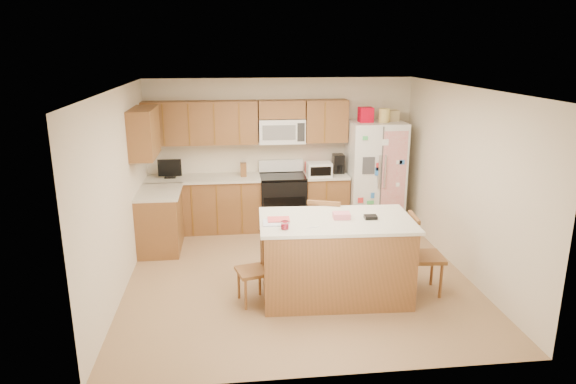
{
  "coord_description": "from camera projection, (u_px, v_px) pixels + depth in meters",
  "views": [
    {
      "loc": [
        -0.86,
        -6.36,
        2.99
      ],
      "look_at": [
        -0.09,
        0.35,
        1.08
      ],
      "focal_mm": 32.0,
      "sensor_mm": 36.0,
      "label": 1
    }
  ],
  "objects": [
    {
      "name": "room_shell",
      "position": [
        298.0,
        172.0,
        6.6
      ],
      "size": [
        4.6,
        4.6,
        2.52
      ],
      "color": "beige",
      "rests_on": "ground"
    },
    {
      "name": "ground",
      "position": [
        297.0,
        275.0,
        6.99
      ],
      "size": [
        4.5,
        4.5,
        0.0
      ],
      "primitive_type": "plane",
      "color": "#987149",
      "rests_on": "ground"
    },
    {
      "name": "refrigerator",
      "position": [
        375.0,
        173.0,
        8.7
      ],
      "size": [
        0.9,
        0.79,
        2.04
      ],
      "color": "white",
      "rests_on": "ground"
    },
    {
      "name": "windsor_chair_back",
      "position": [
        325.0,
        237.0,
        6.95
      ],
      "size": [
        0.58,
        0.57,
        1.06
      ],
      "color": "#985935",
      "rests_on": "ground"
    },
    {
      "name": "cabinetry",
      "position": [
        223.0,
        179.0,
        8.34
      ],
      "size": [
        3.36,
        1.56,
        2.15
      ],
      "color": "#985935",
      "rests_on": "ground"
    },
    {
      "name": "stove",
      "position": [
        283.0,
        201.0,
        8.71
      ],
      "size": [
        0.76,
        0.65,
        1.13
      ],
      "color": "black",
      "rests_on": "ground"
    },
    {
      "name": "island",
      "position": [
        335.0,
        257.0,
        6.28
      ],
      "size": [
        1.88,
        1.15,
        1.1
      ],
      "color": "#985935",
      "rests_on": "ground"
    },
    {
      "name": "windsor_chair_right",
      "position": [
        423.0,
        256.0,
        6.39
      ],
      "size": [
        0.45,
        0.47,
        1.02
      ],
      "color": "#985935",
      "rests_on": "ground"
    },
    {
      "name": "windsor_chair_left",
      "position": [
        254.0,
        270.0,
        6.14
      ],
      "size": [
        0.44,
        0.45,
        0.88
      ],
      "color": "#985935",
      "rests_on": "ground"
    }
  ]
}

